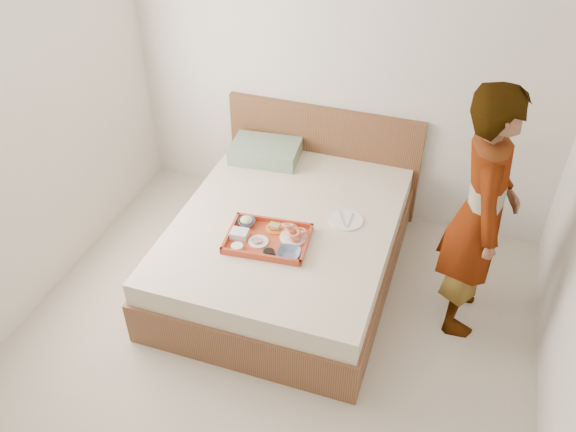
# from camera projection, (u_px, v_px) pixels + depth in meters

# --- Properties ---
(ground) EXTENTS (3.50, 4.00, 0.01)m
(ground) POSITION_uv_depth(u_px,v_px,m) (255.00, 377.00, 3.91)
(ground) COLOR beige
(ground) RESTS_ON ground
(wall_back) EXTENTS (3.50, 0.01, 2.60)m
(wall_back) POSITION_uv_depth(u_px,v_px,m) (343.00, 68.00, 4.59)
(wall_back) COLOR silver
(wall_back) RESTS_ON ground
(bed) EXTENTS (1.65, 2.00, 0.53)m
(bed) POSITION_uv_depth(u_px,v_px,m) (286.00, 247.00, 4.52)
(bed) COLOR brown
(bed) RESTS_ON ground
(headboard) EXTENTS (1.65, 0.06, 0.95)m
(headboard) POSITION_uv_depth(u_px,v_px,m) (323.00, 158.00, 5.11)
(headboard) COLOR brown
(headboard) RESTS_ON ground
(pillow) EXTENTS (0.59, 0.43, 0.13)m
(pillow) POSITION_uv_depth(u_px,v_px,m) (265.00, 151.00, 4.97)
(pillow) COLOR gray
(pillow) RESTS_ON bed
(tray) EXTENTS (0.60, 0.46, 0.05)m
(tray) POSITION_uv_depth(u_px,v_px,m) (268.00, 239.00, 4.15)
(tray) COLOR #C4462E
(tray) RESTS_ON bed
(prawn_plate) EXTENTS (0.21, 0.21, 0.01)m
(prawn_plate) POSITION_uv_depth(u_px,v_px,m) (294.00, 237.00, 4.17)
(prawn_plate) COLOR white
(prawn_plate) RESTS_ON tray
(navy_bowl_big) EXTENTS (0.17, 0.17, 0.04)m
(navy_bowl_big) POSITION_uv_depth(u_px,v_px,m) (289.00, 254.00, 4.01)
(navy_bowl_big) COLOR navy
(navy_bowl_big) RESTS_ON tray
(sauce_dish) EXTENTS (0.09, 0.09, 0.03)m
(sauce_dish) POSITION_uv_depth(u_px,v_px,m) (269.00, 253.00, 4.02)
(sauce_dish) COLOR black
(sauce_dish) RESTS_ON tray
(meat_plate) EXTENTS (0.15, 0.15, 0.01)m
(meat_plate) POSITION_uv_depth(u_px,v_px,m) (258.00, 242.00, 4.13)
(meat_plate) COLOR white
(meat_plate) RESTS_ON tray
(bread_plate) EXTENTS (0.15, 0.15, 0.01)m
(bread_plate) POSITION_uv_depth(u_px,v_px,m) (275.00, 228.00, 4.25)
(bread_plate) COLOR orange
(bread_plate) RESTS_ON tray
(salad_bowl) EXTENTS (0.14, 0.14, 0.04)m
(salad_bowl) POSITION_uv_depth(u_px,v_px,m) (247.00, 222.00, 4.28)
(salad_bowl) COLOR navy
(salad_bowl) RESTS_ON tray
(plastic_tub) EXTENTS (0.13, 0.11, 0.05)m
(plastic_tub) POSITION_uv_depth(u_px,v_px,m) (239.00, 234.00, 4.16)
(plastic_tub) COLOR silver
(plastic_tub) RESTS_ON tray
(cheese_round) EXTENTS (0.09, 0.09, 0.03)m
(cheese_round) POSITION_uv_depth(u_px,v_px,m) (237.00, 247.00, 4.07)
(cheese_round) COLOR white
(cheese_round) RESTS_ON tray
(dinner_plate) EXTENTS (0.29, 0.29, 0.01)m
(dinner_plate) POSITION_uv_depth(u_px,v_px,m) (346.00, 220.00, 4.34)
(dinner_plate) COLOR white
(dinner_plate) RESTS_ON bed
(person) EXTENTS (0.50, 0.70, 1.81)m
(person) POSITION_uv_depth(u_px,v_px,m) (480.00, 215.00, 3.79)
(person) COLOR beige
(person) RESTS_ON ground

